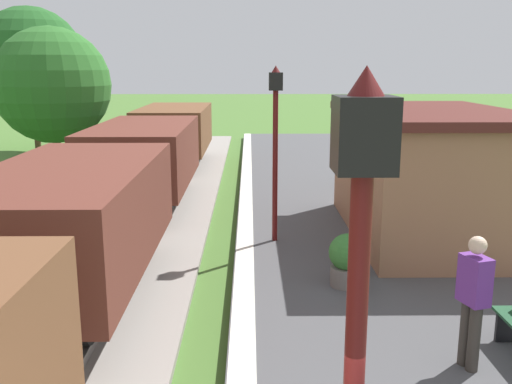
% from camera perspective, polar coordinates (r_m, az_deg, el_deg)
% --- Properties ---
extents(freight_train, '(2.50, 26.00, 2.12)m').
position_cam_1_polar(freight_train, '(12.84, -13.71, 0.74)').
color(freight_train, brown).
rests_on(freight_train, rail_near).
extents(station_hut, '(3.50, 5.80, 2.78)m').
position_cam_1_polar(station_hut, '(13.08, 16.69, 1.92)').
color(station_hut, '#9E6B4C').
rests_on(station_hut, platform_slab).
extents(bench_down_platform, '(0.42, 1.50, 0.91)m').
position_cam_1_polar(bench_down_platform, '(17.98, 10.96, 1.99)').
color(bench_down_platform, '#1E4C2D').
rests_on(bench_down_platform, platform_slab).
extents(person_waiting, '(0.34, 0.43, 1.71)m').
position_cam_1_polar(person_waiting, '(7.53, 20.92, -9.84)').
color(person_waiting, '#38332D').
rests_on(person_waiting, platform_slab).
extents(potted_planter, '(0.64, 0.64, 0.92)m').
position_cam_1_polar(potted_planter, '(9.88, 9.13, -6.66)').
color(potted_planter, slate).
rests_on(potted_planter, platform_slab).
extents(lamp_post_near, '(0.28, 0.28, 3.70)m').
position_cam_1_polar(lamp_post_near, '(2.95, 10.12, -10.52)').
color(lamp_post_near, '#591414').
rests_on(lamp_post_near, platform_slab).
extents(lamp_post_far, '(0.28, 0.28, 3.70)m').
position_cam_1_polar(lamp_post_far, '(11.86, 1.96, 7.01)').
color(lamp_post_far, '#591414').
rests_on(lamp_post_far, platform_slab).
extents(tree_field_left, '(3.89, 3.89, 5.24)m').
position_cam_1_polar(tree_field_left, '(20.65, -19.74, 10.01)').
color(tree_field_left, '#4C3823').
rests_on(tree_field_left, ground).
extents(tree_field_distant, '(4.72, 4.72, 6.54)m').
position_cam_1_polar(tree_field_distant, '(28.11, -21.61, 12.16)').
color(tree_field_distant, '#4C3823').
rests_on(tree_field_distant, ground).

